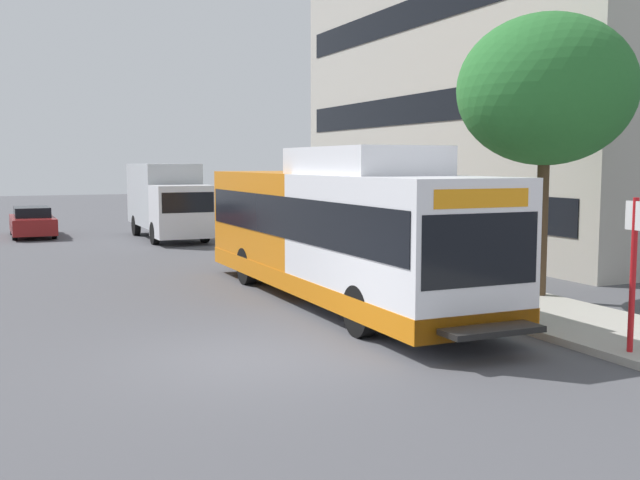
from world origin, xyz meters
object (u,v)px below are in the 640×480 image
object	(u,v)px
parked_car_far_lane	(32,222)
bus_stop_sign_pole	(633,263)
transit_bus	(336,231)
street_tree_near_stop	(546,90)
box_truck_background	(167,199)

from	to	relation	value
parked_car_far_lane	bus_stop_sign_pole	bearing A→B (deg)	-73.32
bus_stop_sign_pole	parked_car_far_lane	bearing A→B (deg)	106.68
transit_bus	parked_car_far_lane	size ratio (longest dim) A/B	2.72
street_tree_near_stop	parked_car_far_lane	size ratio (longest dim) A/B	1.47
bus_stop_sign_pole	street_tree_near_stop	size ratio (longest dim) A/B	0.39
bus_stop_sign_pole	box_truck_background	world-z (taller)	box_truck_background
transit_bus	bus_stop_sign_pole	world-z (taller)	transit_bus
bus_stop_sign_pole	parked_car_far_lane	world-z (taller)	bus_stop_sign_pole
bus_stop_sign_pole	box_truck_background	distance (m)	23.45
box_truck_background	street_tree_near_stop	bearing A→B (deg)	-75.13
bus_stop_sign_pole	parked_car_far_lane	distance (m)	27.75
street_tree_near_stop	box_truck_background	distance (m)	19.28
transit_bus	street_tree_near_stop	world-z (taller)	street_tree_near_stop
street_tree_near_stop	transit_bus	bearing A→B (deg)	157.04
bus_stop_sign_pole	parked_car_far_lane	size ratio (longest dim) A/B	0.58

